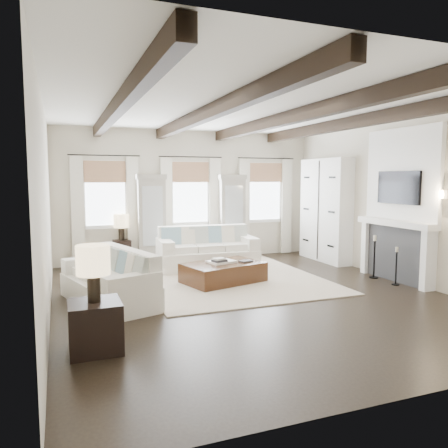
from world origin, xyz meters
name	(u,v)px	position (x,y,z in m)	size (l,w,h in m)	color
ground	(252,296)	(0.00, 0.00, 0.00)	(7.50, 7.50, 0.00)	black
room_shell	(268,186)	(0.75, 0.90, 1.89)	(6.54, 7.54, 3.22)	beige
area_rug	(228,278)	(0.10, 1.40, 0.01)	(3.52, 4.16, 0.02)	#BCAC96
sofa_back	(207,251)	(0.03, 2.53, 0.39)	(2.25, 1.12, 0.94)	white
sofa_left	(112,281)	(-2.30, 0.43, 0.36)	(1.46, 2.21, 0.87)	white
ottoman	(223,273)	(-0.12, 1.07, 0.20)	(1.49, 0.93, 0.39)	black
tray	(221,262)	(-0.15, 1.10, 0.41)	(0.50, 0.38, 0.04)	white
book_lower	(219,261)	(-0.22, 1.01, 0.45)	(0.26, 0.20, 0.04)	#262628
book_upper	(219,259)	(-0.23, 1.02, 0.49)	(0.22, 0.17, 0.03)	beige
book_loose	(246,261)	(0.33, 1.01, 0.41)	(0.24, 0.18, 0.03)	#262628
side_table_front	(95,326)	(-2.73, -1.56, 0.30)	(0.59, 0.59, 0.59)	black
lamp_front	(93,263)	(-2.73, -1.56, 1.05)	(0.39, 0.39, 0.67)	black
side_table_back	(122,252)	(-1.72, 3.58, 0.29)	(0.39, 0.39, 0.59)	black
lamp_back	(121,223)	(-1.72, 3.58, 1.00)	(0.35, 0.35, 0.61)	black
candlestick_near	(396,269)	(2.90, -0.27, 0.30)	(0.15, 0.15, 0.73)	black
candlestick_far	(374,260)	(2.90, 0.35, 0.36)	(0.18, 0.18, 0.88)	black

